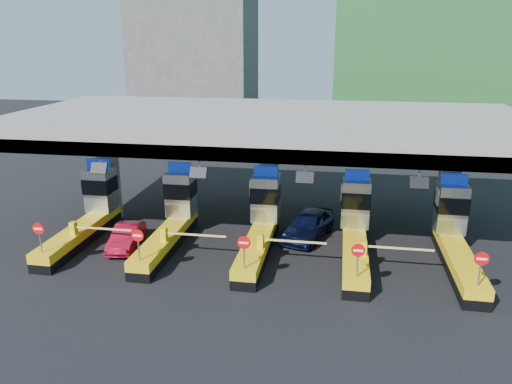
# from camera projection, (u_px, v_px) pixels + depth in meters

# --- Properties ---
(ground) EXTENTS (120.00, 120.00, 0.00)m
(ground) POSITION_uv_depth(u_px,v_px,m) (260.00, 248.00, 27.19)
(ground) COLOR black
(ground) RESTS_ON ground
(toll_canopy) EXTENTS (28.00, 12.09, 7.00)m
(toll_canopy) POSITION_uv_depth(u_px,v_px,m) (269.00, 127.00, 28.08)
(toll_canopy) COLOR slate
(toll_canopy) RESTS_ON ground
(toll_lane_far_left) EXTENTS (4.43, 8.00, 4.16)m
(toll_lane_far_left) POSITION_uv_depth(u_px,v_px,m) (90.00, 212.00, 28.66)
(toll_lane_far_left) COLOR black
(toll_lane_far_left) RESTS_ON ground
(toll_lane_left) EXTENTS (4.43, 8.00, 4.16)m
(toll_lane_left) POSITION_uv_depth(u_px,v_px,m) (173.00, 217.00, 27.85)
(toll_lane_left) COLOR black
(toll_lane_left) RESTS_ON ground
(toll_lane_center) EXTENTS (4.43, 8.00, 4.16)m
(toll_lane_center) POSITION_uv_depth(u_px,v_px,m) (261.00, 222.00, 27.04)
(toll_lane_center) COLOR black
(toll_lane_center) RESTS_ON ground
(toll_lane_right) EXTENTS (4.43, 8.00, 4.16)m
(toll_lane_right) POSITION_uv_depth(u_px,v_px,m) (355.00, 228.00, 26.23)
(toll_lane_right) COLOR black
(toll_lane_right) RESTS_ON ground
(toll_lane_far_right) EXTENTS (4.43, 8.00, 4.16)m
(toll_lane_far_right) POSITION_uv_depth(u_px,v_px,m) (455.00, 234.00, 25.42)
(toll_lane_far_right) COLOR black
(toll_lane_far_right) RESTS_ON ground
(bg_building_scaffold) EXTENTS (18.00, 12.00, 28.00)m
(bg_building_scaffold) POSITION_uv_depth(u_px,v_px,m) (426.00, 7.00, 51.23)
(bg_building_scaffold) COLOR #1E5926
(bg_building_scaffold) RESTS_ON ground
(bg_building_concrete) EXTENTS (14.00, 10.00, 18.00)m
(bg_building_concrete) POSITION_uv_depth(u_px,v_px,m) (195.00, 55.00, 60.69)
(bg_building_concrete) COLOR #4C4C49
(bg_building_concrete) RESTS_ON ground
(van) EXTENTS (3.18, 5.01, 1.59)m
(van) POSITION_uv_depth(u_px,v_px,m) (309.00, 225.00, 28.36)
(van) COLOR black
(van) RESTS_ON ground
(red_car) EXTENTS (1.81, 3.87, 1.23)m
(red_car) POSITION_uv_depth(u_px,v_px,m) (126.00, 237.00, 27.12)
(red_car) COLOR maroon
(red_car) RESTS_ON ground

